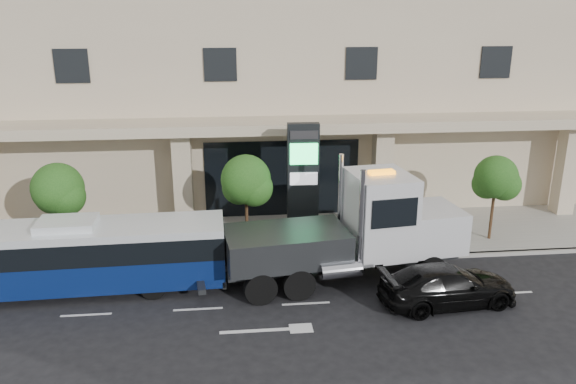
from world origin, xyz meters
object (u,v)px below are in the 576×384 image
(black_sedan, at_px, (448,285))
(tow_truck, at_px, (356,232))
(city_bus, at_px, (71,256))
(signage_pylon, at_px, (303,184))

(black_sedan, bearing_deg, tow_truck, 44.93)
(city_bus, distance_m, signage_pylon, 10.17)
(black_sedan, xyz_separation_m, signage_pylon, (-4.66, 5.97, 2.28))
(signage_pylon, bearing_deg, city_bus, -157.24)
(city_bus, bearing_deg, tow_truck, -1.98)
(city_bus, xyz_separation_m, black_sedan, (14.09, -2.47, -0.76))
(tow_truck, xyz_separation_m, signage_pylon, (-1.68, 3.55, 0.99))
(city_bus, xyz_separation_m, tow_truck, (11.11, -0.06, 0.53))
(city_bus, distance_m, black_sedan, 14.33)
(tow_truck, height_order, signage_pylon, signage_pylon)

